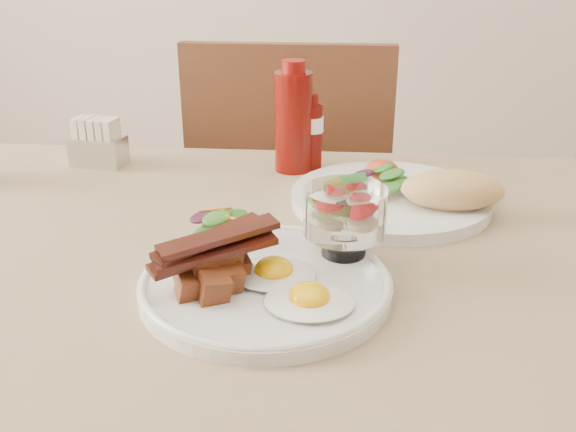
{
  "coord_description": "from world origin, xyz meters",
  "views": [
    {
      "loc": [
        0.1,
        -0.69,
        1.11
      ],
      "look_at": [
        0.05,
        -0.01,
        0.82
      ],
      "focal_mm": 40.0,
      "sensor_mm": 36.0,
      "label": 1
    }
  ],
  "objects_px": {
    "chair_far": "(291,215)",
    "ketchup_bottle": "(293,120)",
    "sugar_caddy": "(98,145)",
    "fruit_cup": "(345,212)",
    "hot_sauce_bottle": "(312,133)",
    "table": "(252,321)",
    "main_plate": "(266,285)",
    "second_plate": "(405,195)"
  },
  "relations": [
    {
      "from": "table",
      "to": "sugar_caddy",
      "type": "distance_m",
      "value": 0.47
    },
    {
      "from": "chair_far",
      "to": "sugar_caddy",
      "type": "relative_size",
      "value": 9.53
    },
    {
      "from": "main_plate",
      "to": "ketchup_bottle",
      "type": "relative_size",
      "value": 1.52
    },
    {
      "from": "chair_far",
      "to": "fruit_cup",
      "type": "xyz_separation_m",
      "value": [
        0.11,
        -0.67,
        0.3
      ]
    },
    {
      "from": "main_plate",
      "to": "sugar_caddy",
      "type": "relative_size",
      "value": 2.87
    },
    {
      "from": "ketchup_bottle",
      "to": "sugar_caddy",
      "type": "bearing_deg",
      "value": -179.37
    },
    {
      "from": "chair_far",
      "to": "hot_sauce_bottle",
      "type": "relative_size",
      "value": 7.29
    },
    {
      "from": "ketchup_bottle",
      "to": "hot_sauce_bottle",
      "type": "relative_size",
      "value": 1.44
    },
    {
      "from": "main_plate",
      "to": "chair_far",
      "type": "bearing_deg",
      "value": 92.12
    },
    {
      "from": "table",
      "to": "ketchup_bottle",
      "type": "relative_size",
      "value": 7.24
    },
    {
      "from": "fruit_cup",
      "to": "ketchup_bottle",
      "type": "xyz_separation_m",
      "value": [
        -0.09,
        0.34,
        0.02
      ]
    },
    {
      "from": "hot_sauce_bottle",
      "to": "sugar_caddy",
      "type": "relative_size",
      "value": 1.31
    },
    {
      "from": "ketchup_bottle",
      "to": "sugar_caddy",
      "type": "height_order",
      "value": "ketchup_bottle"
    },
    {
      "from": "main_plate",
      "to": "hot_sauce_bottle",
      "type": "distance_m",
      "value": 0.43
    },
    {
      "from": "table",
      "to": "chair_far",
      "type": "distance_m",
      "value": 0.68
    },
    {
      "from": "chair_far",
      "to": "ketchup_bottle",
      "type": "bearing_deg",
      "value": -85.16
    },
    {
      "from": "chair_far",
      "to": "hot_sauce_bottle",
      "type": "bearing_deg",
      "value": -79.48
    },
    {
      "from": "second_plate",
      "to": "hot_sauce_bottle",
      "type": "height_order",
      "value": "hot_sauce_bottle"
    },
    {
      "from": "chair_far",
      "to": "fruit_cup",
      "type": "relative_size",
      "value": 9.46
    },
    {
      "from": "chair_far",
      "to": "second_plate",
      "type": "xyz_separation_m",
      "value": [
        0.2,
        -0.48,
        0.25
      ]
    },
    {
      "from": "table",
      "to": "hot_sauce_bottle",
      "type": "bearing_deg",
      "value": 80.32
    },
    {
      "from": "fruit_cup",
      "to": "second_plate",
      "type": "distance_m",
      "value": 0.22
    },
    {
      "from": "fruit_cup",
      "to": "ketchup_bottle",
      "type": "relative_size",
      "value": 0.54
    },
    {
      "from": "fruit_cup",
      "to": "sugar_caddy",
      "type": "xyz_separation_m",
      "value": [
        -0.42,
        0.34,
        -0.03
      ]
    },
    {
      "from": "table",
      "to": "ketchup_bottle",
      "type": "bearing_deg",
      "value": 85.28
    },
    {
      "from": "table",
      "to": "chair_far",
      "type": "relative_size",
      "value": 1.43
    },
    {
      "from": "main_plate",
      "to": "fruit_cup",
      "type": "height_order",
      "value": "fruit_cup"
    },
    {
      "from": "second_plate",
      "to": "ketchup_bottle",
      "type": "xyz_separation_m",
      "value": [
        -0.17,
        0.15,
        0.07
      ]
    },
    {
      "from": "hot_sauce_bottle",
      "to": "table",
      "type": "bearing_deg",
      "value": -99.68
    },
    {
      "from": "main_plate",
      "to": "table",
      "type": "bearing_deg",
      "value": 110.1
    },
    {
      "from": "table",
      "to": "sugar_caddy",
      "type": "height_order",
      "value": "sugar_caddy"
    },
    {
      "from": "second_plate",
      "to": "sugar_caddy",
      "type": "height_order",
      "value": "sugar_caddy"
    },
    {
      "from": "main_plate",
      "to": "hot_sauce_bottle",
      "type": "xyz_separation_m",
      "value": [
        0.03,
        0.42,
        0.05
      ]
    },
    {
      "from": "table",
      "to": "fruit_cup",
      "type": "bearing_deg",
      "value": -3.5
    },
    {
      "from": "main_plate",
      "to": "fruit_cup",
      "type": "distance_m",
      "value": 0.13
    },
    {
      "from": "fruit_cup",
      "to": "hot_sauce_bottle",
      "type": "distance_m",
      "value": 0.36
    },
    {
      "from": "chair_far",
      "to": "fruit_cup",
      "type": "bearing_deg",
      "value": -80.42
    },
    {
      "from": "main_plate",
      "to": "second_plate",
      "type": "height_order",
      "value": "second_plate"
    },
    {
      "from": "table",
      "to": "ketchup_bottle",
      "type": "distance_m",
      "value": 0.38
    },
    {
      "from": "table",
      "to": "fruit_cup",
      "type": "distance_m",
      "value": 0.2
    },
    {
      "from": "main_plate",
      "to": "fruit_cup",
      "type": "xyz_separation_m",
      "value": [
        0.09,
        0.07,
        0.06
      ]
    },
    {
      "from": "table",
      "to": "main_plate",
      "type": "xyz_separation_m",
      "value": [
        0.03,
        -0.07,
        0.1
      ]
    }
  ]
}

